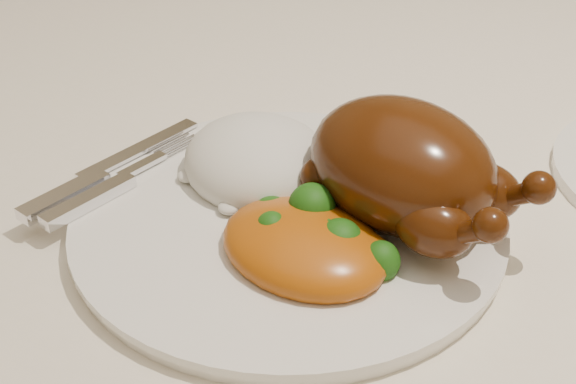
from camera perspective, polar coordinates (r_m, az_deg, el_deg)
The scene contains 7 objects.
dining_table at distance 0.71m, azimuth 15.83°, elevation -7.65°, with size 1.60×0.90×0.76m.
tablecloth at distance 0.66m, azimuth 16.79°, elevation -2.86°, with size 1.73×1.03×0.18m.
dinner_plate at distance 0.58m, azimuth 0.00°, elevation -2.18°, with size 0.31×0.31×0.01m, color white.
roast_chicken at distance 0.56m, azimuth 8.39°, elevation 1.70°, with size 0.18×0.14×0.09m.
rice_mound at distance 0.62m, azimuth -2.10°, elevation 2.06°, with size 0.15×0.15×0.06m.
mac_and_cheese at distance 0.54m, azimuth 1.75°, elevation -3.77°, with size 0.13×0.11×0.05m.
cutlery at distance 0.62m, azimuth -13.19°, elevation 0.69°, with size 0.05×0.18×0.01m.
Camera 1 is at (0.10, -0.53, 1.12)m, focal length 50.00 mm.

